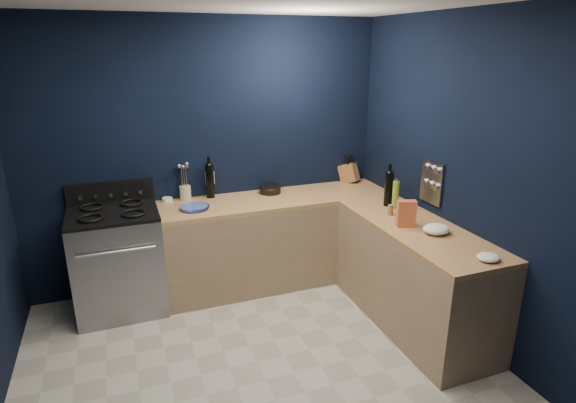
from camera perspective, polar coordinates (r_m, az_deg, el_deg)
name	(u,v)px	position (r m, az deg, el deg)	size (l,w,h in m)	color
floor	(266,381)	(3.67, -2.72, -21.01)	(3.50, 3.50, 0.02)	#ABA795
wall_back	(208,156)	(4.66, -9.72, 5.53)	(3.50, 0.02, 2.60)	black
wall_right	(481,186)	(3.89, 22.44, 1.81)	(0.02, 3.50, 2.60)	black
wall_front	(436,394)	(1.63, 17.57, -21.46)	(3.50, 0.02, 2.60)	black
cab_back	(278,241)	(4.78, -1.28, -4.88)	(2.30, 0.63, 0.86)	#927757
top_back	(277,199)	(4.62, -1.32, 0.26)	(2.30, 0.63, 0.04)	brown
cab_right	(413,277)	(4.21, 15.06, -8.94)	(0.63, 1.67, 0.86)	#927757
top_right	(418,229)	(4.03, 15.58, -3.23)	(0.63, 1.67, 0.04)	brown
gas_range	(119,263)	(4.53, -19.95, -7.01)	(0.76, 0.66, 0.92)	gray
oven_door	(120,279)	(4.25, -19.82, -8.88)	(0.59, 0.02, 0.42)	black
cooktop	(112,213)	(4.35, -20.63, -1.35)	(0.76, 0.66, 0.03)	black
backguard	(110,192)	(4.61, -20.84, 1.07)	(0.76, 0.06, 0.20)	black
spice_panel	(432,182)	(4.31, 17.13, 2.26)	(0.02, 0.28, 0.38)	gray
wall_outlet	(210,178)	(4.69, -9.52, 2.85)	(0.09, 0.02, 0.13)	white
plate_stack	(194,208)	(4.36, -11.37, -0.72)	(0.25, 0.25, 0.03)	#35458D
ramekin	(167,200)	(4.63, -14.50, 0.23)	(0.10, 0.10, 0.04)	white
utensil_crock	(185,193)	(4.64, -12.41, 1.05)	(0.11, 0.11, 0.14)	beige
wine_bottle_back	(210,181)	(4.63, -9.50, 2.44)	(0.08, 0.08, 0.33)	black
lemon_basket	(270,189)	(4.74, -2.19, 1.52)	(0.21, 0.21, 0.08)	black
knife_block	(349,173)	(5.16, 7.42, 3.49)	(0.11, 0.18, 0.20)	brown
wine_bottle_right	(389,189)	(4.43, 12.16, 1.46)	(0.08, 0.08, 0.32)	black
oil_bottle	(395,195)	(4.38, 12.98, 0.79)	(0.06, 0.06, 0.26)	olive
spice_jar_near	(400,214)	(4.14, 13.45, -1.44)	(0.05, 0.05, 0.10)	olive
spice_jar_far	(390,210)	(4.22, 12.39, -1.01)	(0.05, 0.05, 0.09)	olive
crouton_bag	(406,214)	(3.96, 14.22, -1.44)	(0.15, 0.07, 0.22)	#C72A47
towel_front	(436,229)	(3.90, 17.63, -3.23)	(0.22, 0.19, 0.08)	white
towel_end	(488,257)	(3.56, 23.24, -6.27)	(0.16, 0.15, 0.05)	white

